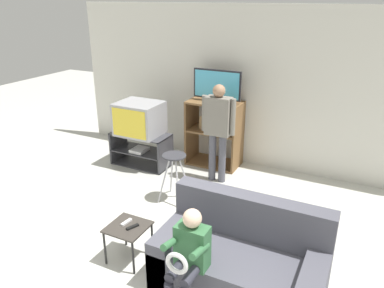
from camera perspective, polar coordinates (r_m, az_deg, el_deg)
wall_back at (r=6.22m, az=8.60°, el=8.39°), size 6.40×0.06×2.60m
tv_stand at (r=6.41m, az=-7.74°, el=-0.82°), size 0.99×0.48×0.56m
television_main at (r=6.21m, az=-8.01°, el=3.87°), size 0.70×0.61×0.54m
media_shelf at (r=6.28m, az=3.41°, el=1.71°), size 0.88×0.52×1.11m
television_flat at (r=6.07m, az=3.82°, el=8.74°), size 0.81×0.20×0.51m
folding_stool at (r=5.15m, az=-2.72°, el=-3.13°), size 0.37×0.38×0.69m
snack_table at (r=4.16m, az=-9.72°, el=-12.91°), size 0.41×0.41×0.42m
remote_control_black at (r=4.10m, az=-9.05°, el=-12.36°), size 0.09×0.15×0.02m
remote_control_white at (r=4.18m, az=-9.96°, el=-11.64°), size 0.06×0.15×0.02m
couch at (r=3.86m, az=7.45°, el=-17.21°), size 1.61×0.82×0.88m
person_standing_adult at (r=5.57m, az=4.00°, el=2.97°), size 0.53×0.20×1.53m
person_seated_child at (r=3.42m, az=-0.58°, el=-16.49°), size 0.33×0.43×1.00m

